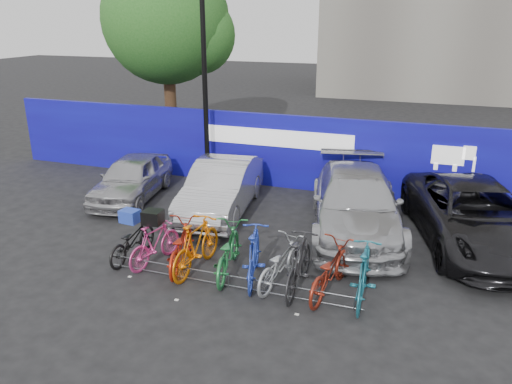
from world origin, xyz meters
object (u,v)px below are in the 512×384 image
at_px(bike_0, 132,240).
at_px(bike_1, 155,244).
at_px(tree, 172,23).
at_px(bike_rack, 229,281).
at_px(bike_7, 299,264).
at_px(bike_9, 364,274).
at_px(bike_2, 180,245).
at_px(bike_8, 330,270).
at_px(car_3, 474,215).
at_px(bike_4, 228,251).
at_px(bike_6, 280,263).
at_px(car_0, 132,178).
at_px(bike_3, 196,246).
at_px(car_1, 221,187).
at_px(car_2, 356,203).
at_px(lamppost, 205,86).
at_px(bike_5, 254,255).

distance_m(bike_0, bike_1, 0.64).
relative_size(tree, bike_rack, 1.39).
xyz_separation_m(bike_7, bike_9, (1.30, 0.03, -0.01)).
height_order(bike_1, bike_9, bike_9).
relative_size(bike_2, bike_8, 0.98).
relative_size(car_3, bike_4, 2.69).
relative_size(car_3, bike_7, 2.78).
distance_m(bike_1, bike_6, 2.94).
height_order(bike_6, bike_9, bike_9).
distance_m(car_0, bike_0, 4.18).
bearing_deg(bike_3, car_0, -38.34).
bearing_deg(bike_1, car_1, -80.46).
xyz_separation_m(bike_rack, bike_9, (2.69, 0.43, 0.42)).
bearing_deg(car_2, car_1, 165.96).
distance_m(lamppost, bike_rack, 7.48).
height_order(bike_0, bike_5, bike_5).
height_order(car_3, bike_6, car_3).
bearing_deg(bike_0, bike_9, -178.83).
bearing_deg(car_1, bike_3, -83.14).
distance_m(bike_0, bike_9, 5.31).
bearing_deg(car_0, bike_8, -36.72).
bearing_deg(bike_7, lamppost, -50.82).
bearing_deg(bike_0, bike_8, -178.38).
bearing_deg(car_1, bike_5, -64.55).
bearing_deg(bike_4, bike_rack, 103.67).
relative_size(bike_6, bike_9, 0.95).
distance_m(tree, bike_6, 13.55).
height_order(bike_1, bike_5, bike_5).
xyz_separation_m(car_1, bike_1, (-0.17, -3.44, -0.24)).
height_order(bike_3, bike_7, bike_3).
distance_m(car_0, bike_8, 7.73).
xyz_separation_m(car_1, bike_6, (2.77, -3.37, -0.25)).
bearing_deg(bike_1, car_0, -38.83).
bearing_deg(bike_4, car_1, -75.13).
height_order(car_1, bike_9, car_1).
bearing_deg(bike_1, bike_2, -162.05).
bearing_deg(car_3, bike_7, -150.29).
height_order(car_3, bike_4, car_3).
height_order(bike_2, bike_9, bike_9).
distance_m(bike_rack, car_0, 6.33).
bearing_deg(bike_7, bike_2, -2.42).
height_order(car_1, bike_0, car_1).
bearing_deg(car_3, bike_6, -154.54).
bearing_deg(car_2, bike_rack, -130.35).
bearing_deg(bike_0, bike_1, 176.96).
bearing_deg(bike_7, bike_6, -14.63).
xyz_separation_m(bike_6, bike_8, (1.05, -0.04, 0.04)).
bearing_deg(car_2, bike_3, -144.11).
height_order(car_1, bike_1, car_1).
xyz_separation_m(bike_rack, bike_3, (-0.95, 0.47, 0.44)).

